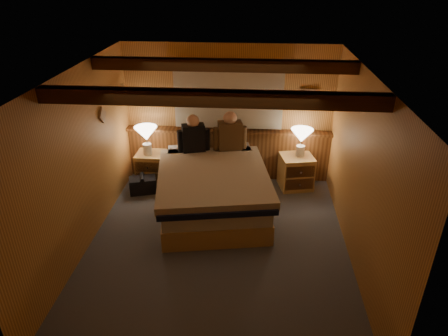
# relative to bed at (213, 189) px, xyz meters

# --- Properties ---
(floor) EXTENTS (4.20, 4.20, 0.00)m
(floor) POSITION_rel_bed_xyz_m (0.16, -0.87, -0.38)
(floor) COLOR #4D525B
(floor) RESTS_ON ground
(ceiling) EXTENTS (4.20, 4.20, 0.00)m
(ceiling) POSITION_rel_bed_xyz_m (0.16, -0.87, 2.02)
(ceiling) COLOR #C28248
(ceiling) RESTS_ON wall_back
(wall_back) EXTENTS (3.60, 0.00, 3.60)m
(wall_back) POSITION_rel_bed_xyz_m (0.16, 1.23, 0.82)
(wall_back) COLOR #D79D4D
(wall_back) RESTS_ON floor
(wall_left) EXTENTS (0.00, 4.20, 4.20)m
(wall_left) POSITION_rel_bed_xyz_m (-1.64, -0.87, 0.82)
(wall_left) COLOR #D79D4D
(wall_left) RESTS_ON floor
(wall_right) EXTENTS (0.00, 4.20, 4.20)m
(wall_right) POSITION_rel_bed_xyz_m (1.96, -0.87, 0.82)
(wall_right) COLOR #D79D4D
(wall_right) RESTS_ON floor
(wall_front) EXTENTS (3.60, 0.00, 3.60)m
(wall_front) POSITION_rel_bed_xyz_m (0.16, -2.97, 0.82)
(wall_front) COLOR #D79D4D
(wall_front) RESTS_ON floor
(wainscot) EXTENTS (3.60, 0.23, 0.94)m
(wainscot) POSITION_rel_bed_xyz_m (0.16, 1.16, 0.11)
(wainscot) COLOR brown
(wainscot) RESTS_ON wall_back
(curtain_window) EXTENTS (2.18, 0.09, 1.11)m
(curtain_window) POSITION_rel_bed_xyz_m (0.16, 1.16, 1.15)
(curtain_window) COLOR #462711
(curtain_window) RESTS_ON wall_back
(ceiling_beams) EXTENTS (3.60, 1.65, 0.16)m
(ceiling_beams) POSITION_rel_bed_xyz_m (0.16, -0.72, 1.93)
(ceiling_beams) COLOR #462711
(ceiling_beams) RESTS_ON ceiling
(coat_rail) EXTENTS (0.05, 0.55, 0.24)m
(coat_rail) POSITION_rel_bed_xyz_m (-1.56, 0.71, 1.29)
(coat_rail) COLOR silver
(coat_rail) RESTS_ON wall_left
(framed_print) EXTENTS (0.30, 0.04, 0.25)m
(framed_print) POSITION_rel_bed_xyz_m (1.51, 1.21, 1.17)
(framed_print) COLOR #AA7D55
(framed_print) RESTS_ON wall_back
(bed) EXTENTS (1.95, 2.36, 0.72)m
(bed) POSITION_rel_bed_xyz_m (0.00, 0.00, 0.00)
(bed) COLOR tan
(bed) RESTS_ON floor
(nightstand_left) EXTENTS (0.51, 0.46, 0.55)m
(nightstand_left) POSITION_rel_bed_xyz_m (-1.20, 0.88, -0.10)
(nightstand_left) COLOR tan
(nightstand_left) RESTS_ON floor
(nightstand_right) EXTENTS (0.63, 0.59, 0.59)m
(nightstand_right) POSITION_rel_bed_xyz_m (1.37, 0.86, -0.08)
(nightstand_right) COLOR tan
(nightstand_right) RESTS_ON floor
(lamp_left) EXTENTS (0.39, 0.39, 0.51)m
(lamp_left) POSITION_rel_bed_xyz_m (-1.24, 0.85, 0.53)
(lamp_left) COLOR silver
(lamp_left) RESTS_ON nightstand_left
(lamp_right) EXTENTS (0.37, 0.37, 0.49)m
(lamp_right) POSITION_rel_bed_xyz_m (1.41, 0.89, 0.56)
(lamp_right) COLOR silver
(lamp_right) RESTS_ON nightstand_right
(person_left) EXTENTS (0.53, 0.30, 0.66)m
(person_left) POSITION_rel_bed_xyz_m (-0.39, 0.69, 0.60)
(person_left) COLOR black
(person_left) RESTS_ON bed
(person_right) EXTENTS (0.56, 0.31, 0.69)m
(person_right) POSITION_rel_bed_xyz_m (0.21, 0.81, 0.62)
(person_right) COLOR brown
(person_right) RESTS_ON bed
(duffel_bag) EXTENTS (0.51, 0.39, 0.32)m
(duffel_bag) POSITION_rel_bed_xyz_m (-1.27, 0.47, -0.23)
(duffel_bag) COLOR black
(duffel_bag) RESTS_ON floor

